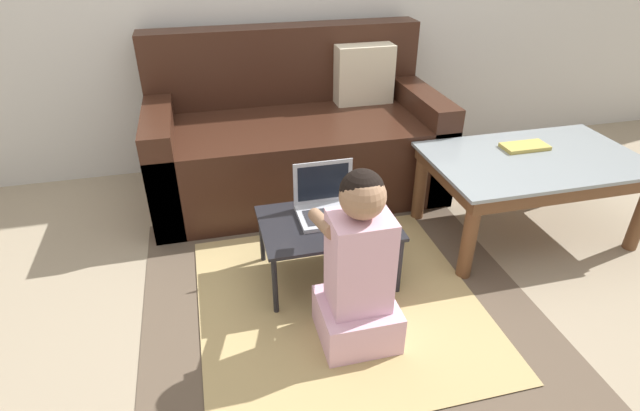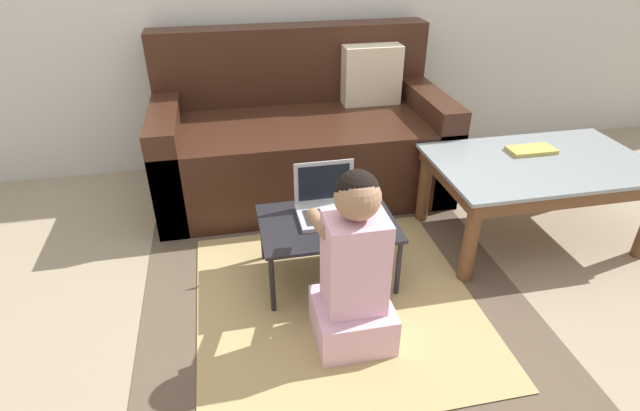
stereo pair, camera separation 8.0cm
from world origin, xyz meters
name	(u,v)px [view 2 (the right image)]	position (x,y,z in m)	size (l,w,h in m)	color
ground_plane	(317,277)	(0.00, 0.00, 0.00)	(16.00, 16.00, 0.00)	gray
area_rug	(337,304)	(0.05, -0.21, 0.00)	(1.73, 1.75, 0.01)	brown
couch	(302,138)	(0.10, 0.96, 0.33)	(1.72, 0.88, 0.94)	#381E14
coffee_table	(539,173)	(1.18, 0.12, 0.39)	(1.08, 0.67, 0.46)	gray
laptop_desk	(327,227)	(0.05, 0.00, 0.29)	(0.62, 0.44, 0.32)	black
laptop	(328,207)	(0.06, 0.06, 0.36)	(0.28, 0.23, 0.23)	#B7BCC6
computer_mouse	(377,220)	(0.27, -0.06, 0.34)	(0.07, 0.10, 0.04)	black
person_seated	(354,272)	(0.06, -0.41, 0.34)	(0.31, 0.44, 0.78)	#E5B2CC
book_on_table	(531,150)	(1.19, 0.23, 0.47)	(0.24, 0.12, 0.02)	tan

